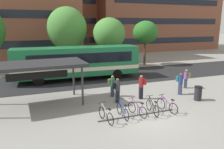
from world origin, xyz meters
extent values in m
plane|color=gray|center=(0.00, 0.00, 0.00)|extent=(200.00, 200.00, 0.00)
cube|color=#232326|center=(0.00, 10.86, 0.00)|extent=(80.00, 7.20, 0.01)
cube|color=#196B3D|center=(-1.95, 10.86, 1.85)|extent=(12.08, 2.93, 2.70)
cube|color=beige|center=(-1.95, 10.86, 1.20)|extent=(12.10, 2.95, 0.36)
cube|color=black|center=(-7.39, 11.04, 2.98)|extent=(1.07, 2.33, 0.40)
cube|color=black|center=(-7.92, 11.05, 2.12)|extent=(0.15, 2.19, 1.40)
cube|color=black|center=(-1.69, 9.61, 2.25)|extent=(9.84, 0.37, 0.97)
cube|color=black|center=(-1.61, 12.10, 2.25)|extent=(9.84, 0.37, 0.97)
cylinder|color=black|center=(-5.70, 9.83, 0.50)|extent=(1.01, 0.33, 1.00)
cylinder|color=black|center=(-5.63, 12.14, 0.50)|extent=(1.01, 0.33, 1.00)
cylinder|color=black|center=(1.73, 9.59, 0.50)|extent=(1.01, 0.33, 1.00)
cylinder|color=black|center=(1.81, 11.90, 0.50)|extent=(1.01, 0.33, 1.00)
cube|color=#47474C|center=(-0.48, 0.75, 0.03)|extent=(4.98, 0.13, 0.06)
cylinder|color=#47474C|center=(-2.47, 0.74, 0.35)|extent=(0.04, 0.04, 0.70)
cylinder|color=#47474C|center=(-1.48, 0.75, 0.35)|extent=(0.04, 0.04, 0.70)
cylinder|color=#47474C|center=(-0.48, 0.75, 0.35)|extent=(0.04, 0.04, 0.70)
cylinder|color=#47474C|center=(0.51, 0.76, 0.35)|extent=(0.04, 0.04, 0.70)
cylinder|color=#47474C|center=(1.51, 0.77, 0.35)|extent=(0.04, 0.04, 0.70)
torus|color=black|center=(-2.61, 1.14, 0.35)|extent=(0.16, 0.70, 0.70)
torus|color=black|center=(-2.45, 0.13, 0.35)|extent=(0.16, 0.70, 0.70)
cube|color=#B7BABF|center=(-2.53, 0.65, 0.67)|extent=(0.18, 0.91, 0.58)
cylinder|color=#B7BABF|center=(-2.46, 0.23, 0.62)|extent=(0.03, 0.03, 0.55)
cube|color=black|center=(-2.46, 0.23, 0.88)|extent=(0.13, 0.23, 0.05)
cylinder|color=#B7BABF|center=(-2.61, 1.12, 0.67)|extent=(0.04, 0.04, 0.65)
cylinder|color=black|center=(-2.61, 1.12, 0.98)|extent=(0.52, 0.11, 0.03)
torus|color=black|center=(-1.42, 1.36, 0.35)|extent=(0.05, 0.70, 0.70)
torus|color=black|center=(-1.42, 0.34, 0.35)|extent=(0.05, 0.70, 0.70)
cube|color=#1E3DB2|center=(-1.42, 0.87, 0.67)|extent=(0.04, 0.92, 0.58)
cylinder|color=#1E3DB2|center=(-1.42, 0.44, 0.62)|extent=(0.03, 0.03, 0.55)
cube|color=black|center=(-1.42, 0.44, 0.88)|extent=(0.10, 0.22, 0.05)
cylinder|color=#1E3DB2|center=(-1.42, 1.34, 0.67)|extent=(0.03, 0.03, 0.65)
cylinder|color=black|center=(-1.42, 1.34, 0.98)|extent=(0.52, 0.03, 0.03)
torus|color=black|center=(-0.61, 1.31, 0.35)|extent=(0.21, 0.69, 0.70)
torus|color=black|center=(-0.36, 0.32, 0.35)|extent=(0.21, 0.69, 0.70)
cube|color=#702893|center=(-0.49, 0.83, 0.67)|extent=(0.25, 0.90, 0.58)
cylinder|color=#702893|center=(-0.38, 0.42, 0.62)|extent=(0.04, 0.04, 0.55)
cube|color=black|center=(-0.38, 0.42, 0.88)|extent=(0.15, 0.24, 0.05)
cylinder|color=#702893|center=(-0.60, 1.29, 0.67)|extent=(0.04, 0.04, 0.65)
cylinder|color=black|center=(-0.60, 1.29, 0.98)|extent=(0.51, 0.15, 0.03)
torus|color=black|center=(0.56, 1.26, 0.35)|extent=(0.10, 0.71, 0.70)
torus|color=black|center=(0.47, 0.24, 0.35)|extent=(0.10, 0.71, 0.70)
cube|color=black|center=(0.51, 0.77, 0.67)|extent=(0.11, 0.92, 0.58)
cylinder|color=black|center=(0.48, 0.34, 0.62)|extent=(0.03, 0.03, 0.55)
cube|color=black|center=(0.48, 0.34, 0.88)|extent=(0.12, 0.23, 0.05)
cylinder|color=black|center=(0.56, 1.24, 0.67)|extent=(0.03, 0.03, 0.65)
cylinder|color=black|center=(0.56, 1.24, 0.98)|extent=(0.52, 0.07, 0.03)
torus|color=black|center=(1.41, 1.20, 0.35)|extent=(0.21, 0.69, 0.70)
torus|color=black|center=(1.65, 0.21, 0.35)|extent=(0.21, 0.69, 0.70)
cube|color=#702893|center=(1.53, 0.72, 0.67)|extent=(0.25, 0.90, 0.58)
cylinder|color=#702893|center=(1.63, 0.30, 0.62)|extent=(0.04, 0.04, 0.55)
cube|color=black|center=(1.63, 0.30, 0.88)|extent=(0.15, 0.24, 0.05)
cylinder|color=#702893|center=(1.41, 1.18, 0.67)|extent=(0.04, 0.04, 0.65)
cylinder|color=black|center=(1.41, 1.18, 0.98)|extent=(0.51, 0.15, 0.03)
cylinder|color=#38383D|center=(-3.12, 3.69, 1.34)|extent=(0.15, 0.15, 2.68)
cylinder|color=#38383D|center=(-3.24, 6.14, 1.34)|extent=(0.15, 0.15, 2.68)
cube|color=#28282D|center=(-5.94, 4.78, 2.78)|extent=(6.48, 3.56, 0.20)
cube|color=black|center=(-5.87, 3.40, 2.33)|extent=(3.54, 0.25, 0.44)
cube|color=#2D3851|center=(6.05, 4.60, 0.40)|extent=(0.33, 0.32, 0.81)
cylinder|color=#7F4C93|center=(6.05, 4.60, 1.11)|extent=(0.48, 0.48, 0.60)
sphere|color=#936B4C|center=(6.05, 4.60, 1.52)|extent=(0.22, 0.22, 0.22)
cube|color=#56602D|center=(6.24, 4.42, 1.14)|extent=(0.32, 0.33, 0.40)
cube|color=#2D3851|center=(4.47, 3.27, 0.45)|extent=(0.31, 0.33, 0.91)
cylinder|color=navy|center=(4.47, 3.27, 1.19)|extent=(0.47, 0.47, 0.57)
sphere|color=brown|center=(4.47, 3.27, 1.59)|extent=(0.22, 0.22, 0.22)
cube|color=#197075|center=(4.32, 3.49, 1.22)|extent=(0.33, 0.31, 0.40)
cube|color=black|center=(-0.75, 3.29, 0.44)|extent=(0.29, 0.24, 0.88)
cylinder|color=#333338|center=(-0.75, 3.29, 1.20)|extent=(0.39, 0.39, 0.65)
sphere|color=brown|center=(-0.75, 3.29, 1.64)|extent=(0.22, 0.22, 0.22)
cube|color=black|center=(-1.00, 3.34, 1.23)|extent=(0.22, 0.31, 0.40)
cube|color=#2D3851|center=(-0.60, 4.67, 0.41)|extent=(0.33, 0.31, 0.81)
cylinder|color=#23664C|center=(-0.60, 4.67, 1.11)|extent=(0.47, 0.47, 0.60)
sphere|color=#936B4C|center=(-0.60, 4.67, 1.52)|extent=(0.22, 0.22, 0.22)
cube|color=#56602D|center=(-0.81, 4.82, 1.14)|extent=(0.31, 0.33, 0.40)
cube|color=black|center=(1.14, 3.42, 0.46)|extent=(0.27, 0.21, 0.92)
cylinder|color=maroon|center=(1.14, 3.42, 1.24)|extent=(0.36, 0.36, 0.65)
sphere|color=#936B4C|center=(1.14, 3.42, 1.68)|extent=(0.22, 0.22, 0.22)
cube|color=#B21E23|center=(1.40, 3.40, 1.27)|extent=(0.20, 0.29, 0.40)
cylinder|color=#232328|center=(4.83, 1.72, 0.47)|extent=(0.52, 0.52, 0.95)
cylinder|color=black|center=(4.83, 1.72, 0.99)|extent=(0.55, 0.55, 0.08)
cylinder|color=brown|center=(3.17, 15.82, 1.28)|extent=(0.32, 0.32, 2.56)
ellipsoid|color=#4C8E3D|center=(3.17, 15.82, 4.22)|extent=(3.98, 3.98, 3.91)
cylinder|color=brown|center=(-1.52, 18.67, 1.26)|extent=(0.32, 0.32, 2.52)
ellipsoid|color=#4C8E3D|center=(-1.52, 18.67, 4.83)|extent=(5.03, 5.03, 5.43)
cylinder|color=brown|center=(8.29, 15.90, 1.52)|extent=(0.32, 0.32, 3.04)
ellipsoid|color=#2D7028|center=(8.29, 15.90, 4.32)|extent=(3.31, 3.31, 2.99)
cube|color=black|center=(20.03, 27.55, 2.22)|extent=(23.25, 0.06, 1.10)
cube|color=black|center=(20.03, 27.55, 5.93)|extent=(23.25, 0.06, 1.10)
cube|color=black|center=(20.03, 27.55, 9.64)|extent=(23.25, 0.06, 1.10)
cube|color=brown|center=(0.07, 39.53, 7.50)|extent=(14.89, 13.12, 14.99)
cube|color=black|center=(0.07, 32.94, 2.25)|extent=(13.10, 0.06, 1.10)
cube|color=black|center=(0.07, 32.94, 6.00)|extent=(13.10, 0.06, 1.10)
cube|color=black|center=(0.07, 32.94, 9.75)|extent=(13.10, 0.06, 1.10)
camera|label=1|loc=(-6.25, -10.25, 5.33)|focal=35.42mm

